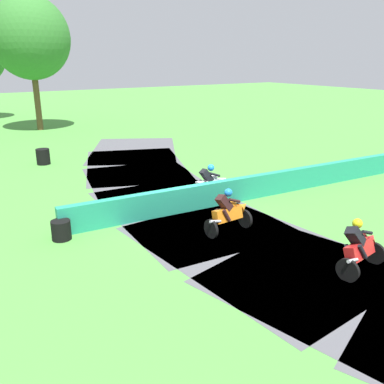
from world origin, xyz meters
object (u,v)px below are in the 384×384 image
(tire_stack_near, at_px, (43,157))
(tire_stack_mid_a, at_px, (61,230))
(motorcycle_lead_white, at_px, (210,183))
(motorcycle_chase_orange, at_px, (229,212))
(motorcycle_trailing_red, at_px, (360,247))

(tire_stack_near, height_order, tire_stack_mid_a, tire_stack_near)
(motorcycle_lead_white, distance_m, tire_stack_mid_a, 5.93)
(motorcycle_chase_orange, distance_m, tire_stack_mid_a, 5.15)
(motorcycle_trailing_red, height_order, tire_stack_near, motorcycle_trailing_red)
(motorcycle_lead_white, distance_m, motorcycle_chase_orange, 3.09)
(tire_stack_mid_a, bearing_deg, tire_stack_near, 78.88)
(motorcycle_lead_white, height_order, tire_stack_mid_a, motorcycle_lead_white)
(motorcycle_chase_orange, xyz_separation_m, tire_stack_near, (-2.68, 12.09, -0.25))
(motorcycle_trailing_red, distance_m, tire_stack_near, 16.38)
(motorcycle_chase_orange, height_order, tire_stack_near, motorcycle_chase_orange)
(motorcycle_lead_white, bearing_deg, motorcycle_trailing_red, -89.77)
(tire_stack_near, bearing_deg, motorcycle_chase_orange, -77.49)
(motorcycle_trailing_red, relative_size, tire_stack_mid_a, 2.78)
(motorcycle_chase_orange, bearing_deg, tire_stack_mid_a, 154.12)
(motorcycle_lead_white, height_order, tire_stack_near, motorcycle_lead_white)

